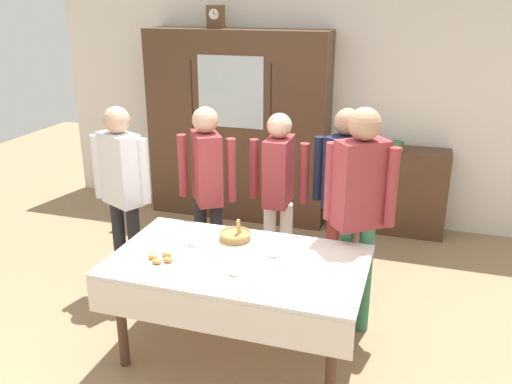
% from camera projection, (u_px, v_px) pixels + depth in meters
% --- Properties ---
extents(ground_plane, '(12.00, 12.00, 0.00)m').
position_uv_depth(ground_plane, '(248.00, 337.00, 4.16)').
color(ground_plane, '#997A56').
rests_on(ground_plane, ground).
extents(back_wall, '(6.40, 0.10, 2.70)m').
position_uv_depth(back_wall, '(322.00, 101.00, 6.07)').
color(back_wall, silver).
rests_on(back_wall, ground).
extents(dining_table, '(1.74, 1.02, 0.77)m').
position_uv_depth(dining_table, '(237.00, 274.00, 3.72)').
color(dining_table, '#4C3321').
rests_on(dining_table, ground).
extents(wall_cabinet, '(2.05, 0.46, 2.13)m').
position_uv_depth(wall_cabinet, '(238.00, 126.00, 6.16)').
color(wall_cabinet, '#4C3321').
rests_on(wall_cabinet, ground).
extents(mantel_clock, '(0.18, 0.11, 0.24)m').
position_uv_depth(mantel_clock, '(216.00, 17.00, 5.82)').
color(mantel_clock, brown).
rests_on(mantel_clock, wall_cabinet).
extents(bookshelf_low, '(1.15, 0.35, 0.94)m').
position_uv_depth(bookshelf_low, '(392.00, 190.00, 5.91)').
color(bookshelf_low, '#4C3321').
rests_on(bookshelf_low, ground).
extents(book_stack, '(0.17, 0.23, 0.07)m').
position_uv_depth(book_stack, '(396.00, 146.00, 5.74)').
color(book_stack, '#B29333').
rests_on(book_stack, bookshelf_low).
extents(tea_cup_far_right, '(0.13, 0.13, 0.06)m').
position_uv_depth(tea_cup_far_right, '(275.00, 253.00, 3.74)').
color(tea_cup_far_right, silver).
rests_on(tea_cup_far_right, dining_table).
extents(tea_cup_mid_right, '(0.13, 0.13, 0.06)m').
position_uv_depth(tea_cup_mid_right, '(195.00, 242.00, 3.90)').
color(tea_cup_mid_right, white).
rests_on(tea_cup_mid_right, dining_table).
extents(tea_cup_far_left, '(0.13, 0.13, 0.06)m').
position_uv_depth(tea_cup_far_left, '(236.00, 271.00, 3.49)').
color(tea_cup_far_left, white).
rests_on(tea_cup_far_left, dining_table).
extents(tea_cup_near_right, '(0.13, 0.13, 0.06)m').
position_uv_depth(tea_cup_near_right, '(199.00, 233.00, 4.06)').
color(tea_cup_near_right, white).
rests_on(tea_cup_near_right, dining_table).
extents(bread_basket, '(0.24, 0.24, 0.16)m').
position_uv_depth(bread_basket, '(235.00, 235.00, 4.00)').
color(bread_basket, '#9E7542').
rests_on(bread_basket, dining_table).
extents(pastry_plate, '(0.28, 0.28, 0.05)m').
position_uv_depth(pastry_plate, '(161.00, 260.00, 3.68)').
color(pastry_plate, white).
rests_on(pastry_plate, dining_table).
extents(spoon_mid_left, '(0.12, 0.02, 0.01)m').
position_uv_depth(spoon_mid_left, '(307.00, 270.00, 3.56)').
color(spoon_mid_left, silver).
rests_on(spoon_mid_left, dining_table).
extents(spoon_near_right, '(0.12, 0.02, 0.01)m').
position_uv_depth(spoon_near_right, '(307.00, 253.00, 3.80)').
color(spoon_near_right, silver).
rests_on(spoon_near_right, dining_table).
extents(spoon_front_edge, '(0.12, 0.02, 0.01)m').
position_uv_depth(spoon_front_edge, '(162.00, 238.00, 4.03)').
color(spoon_front_edge, silver).
rests_on(spoon_front_edge, dining_table).
extents(person_behind_table_left, '(0.52, 0.41, 1.62)m').
position_uv_depth(person_behind_table_left, '(207.00, 181.00, 4.60)').
color(person_behind_table_left, '#232328').
rests_on(person_behind_table_left, ground).
extents(person_beside_shelf, '(0.52, 0.41, 1.63)m').
position_uv_depth(person_beside_shelf, '(344.00, 185.00, 4.50)').
color(person_beside_shelf, '#933338').
rests_on(person_beside_shelf, ground).
extents(person_by_cabinet, '(0.52, 0.38, 1.75)m').
position_uv_depth(person_by_cabinet, '(359.00, 200.00, 3.93)').
color(person_by_cabinet, '#33704C').
rests_on(person_by_cabinet, ground).
extents(person_behind_table_right, '(0.52, 0.36, 1.56)m').
position_uv_depth(person_behind_table_right, '(279.00, 184.00, 4.65)').
color(person_behind_table_right, silver).
rests_on(person_behind_table_right, ground).
extents(person_near_right_end, '(0.52, 0.34, 1.63)m').
position_uv_depth(person_near_right_end, '(122.00, 182.00, 4.54)').
color(person_near_right_end, '#232328').
rests_on(person_near_right_end, ground).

